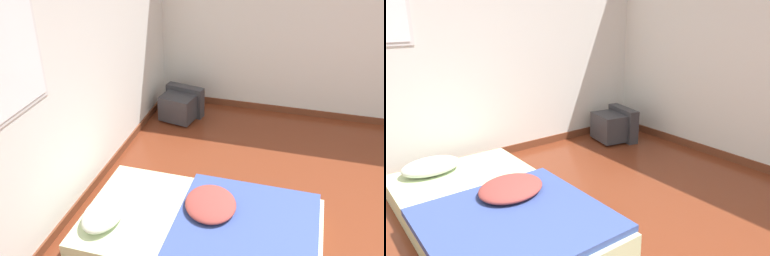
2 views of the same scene
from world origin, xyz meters
The scene contains 3 objects.
wall_back centered at (-0.01, 3.00, 1.29)m, with size 7.59×0.08×2.60m.
mattress_bed centered at (-0.04, 1.70, 0.12)m, with size 1.23×2.08×0.32m.
crt_tv centered at (2.05, 2.55, 0.20)m, with size 0.51×0.54×0.41m.
Camera 1 is at (-2.80, 1.01, 2.74)m, focal length 40.00 mm.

